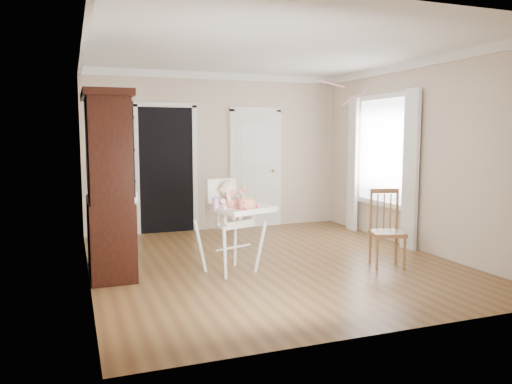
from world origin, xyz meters
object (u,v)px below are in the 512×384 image
object	(u,v)px
high_chair	(230,214)
dining_chair	(387,231)
china_cabinet	(109,184)
sippy_cup	(216,203)
cake	(247,204)

from	to	relation	value
high_chair	dining_chair	xyz separation A→B (m)	(1.93, -0.40, -0.26)
china_cabinet	dining_chair	bearing A→B (deg)	-14.99
high_chair	sippy_cup	distance (m)	0.36
china_cabinet	dining_chair	size ratio (longest dim) A/B	2.22
sippy_cup	high_chair	bearing A→B (deg)	40.96
china_cabinet	sippy_cup	bearing A→B (deg)	-31.78
sippy_cup	dining_chair	size ratio (longest dim) A/B	0.20
cake	dining_chair	bearing A→B (deg)	-4.95
high_chair	cake	bearing A→B (deg)	-82.28
cake	high_chair	bearing A→B (deg)	117.94
cake	sippy_cup	distance (m)	0.37
cake	sippy_cup	xyz separation A→B (m)	(-0.37, 0.03, 0.02)
sippy_cup	dining_chair	world-z (taller)	sippy_cup
dining_chair	cake	bearing A→B (deg)	-166.01
high_chair	dining_chair	distance (m)	1.98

